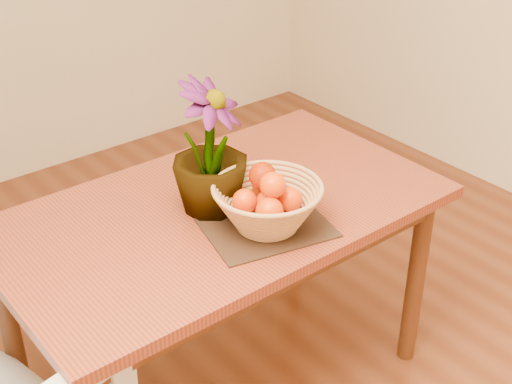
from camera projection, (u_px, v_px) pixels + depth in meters
table at (221, 230)px, 2.27m from camera, size 1.40×0.80×0.75m
placemat at (267, 228)px, 2.12m from camera, size 0.42×0.35×0.01m
wicker_basket at (267, 208)px, 2.08m from camera, size 0.33×0.33×0.13m
orange_pile at (267, 191)px, 2.06m from camera, size 0.18×0.19×0.14m
potted_plant at (210, 149)px, 2.11m from camera, size 0.33×0.33×0.42m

